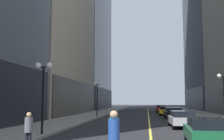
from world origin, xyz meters
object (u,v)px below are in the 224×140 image
object	(u,v)px
car_silver	(182,119)
car_black	(173,113)
pedestrian_in_green_parka	(114,132)
car_green	(207,131)
street_lamp_left_near	(43,82)
pedestrian_in_grey_suit	(29,129)
street_lamp_left_far	(97,92)
car_yellow	(165,110)
pedestrian_in_blue_hoodie	(114,136)
car_red	(161,108)
street_lamp_right_mid	(224,87)

from	to	relation	value
car_silver	car_black	distance (m)	10.72
pedestrian_in_green_parka	car_silver	bearing A→B (deg)	72.87
car_green	street_lamp_left_near	distance (m)	9.63
car_black	pedestrian_in_grey_suit	distance (m)	23.08
street_lamp_left_near	street_lamp_left_far	bearing A→B (deg)	90.00
pedestrian_in_green_parka	street_lamp_left_near	size ratio (longest dim) A/B	0.40
car_green	pedestrian_in_grey_suit	distance (m)	7.97
car_yellow	street_lamp_left_near	world-z (taller)	street_lamp_left_near
pedestrian_in_blue_hoodie	street_lamp_left_near	distance (m)	9.49
car_yellow	car_black	bearing A→B (deg)	-87.53
car_red	pedestrian_in_green_parka	world-z (taller)	pedestrian_in_green_parka
pedestrian_in_grey_suit	pedestrian_in_green_parka	size ratio (longest dim) A/B	0.93
car_black	car_green	bearing A→B (deg)	-90.82
street_lamp_left_near	street_lamp_left_far	xyz separation A→B (m)	(0.00, 17.90, 0.00)
pedestrian_in_grey_suit	street_lamp_left_near	xyz separation A→B (m)	(-1.27, 4.64, 2.31)
car_green	car_red	world-z (taller)	same
car_black	car_red	xyz separation A→B (m)	(-0.51, 18.44, -0.00)
car_yellow	street_lamp_right_mid	world-z (taller)	street_lamp_right_mid
street_lamp_left_far	car_silver	bearing A→B (deg)	-52.48
car_black	pedestrian_in_grey_suit	bearing A→B (deg)	-110.18
pedestrian_in_blue_hoodie	street_lamp_left_near	size ratio (longest dim) A/B	0.41
car_green	pedestrian_in_green_parka	distance (m)	5.34
car_red	street_lamp_left_near	distance (m)	36.60
pedestrian_in_blue_hoodie	street_lamp_left_near	xyz separation A→B (m)	(-5.24, 7.61, 2.18)
car_red	street_lamp_left_far	size ratio (longest dim) A/B	0.94
car_black	pedestrian_in_grey_suit	size ratio (longest dim) A/B	2.60
car_green	street_lamp_left_far	distance (m)	22.43
car_black	street_lamp_right_mid	size ratio (longest dim) A/B	0.96
street_lamp_left_near	pedestrian_in_grey_suit	bearing A→B (deg)	-74.76
car_green	car_black	world-z (taller)	same
car_silver	car_red	distance (m)	29.16
pedestrian_in_blue_hoodie	car_silver	bearing A→B (deg)	75.23
car_green	pedestrian_in_green_parka	xyz separation A→B (m)	(-3.89, -3.65, 0.31)
street_lamp_left_near	car_black	bearing A→B (deg)	61.53
car_green	car_yellow	xyz separation A→B (m)	(-0.07, 27.54, 0.00)
car_green	street_lamp_left_near	world-z (taller)	street_lamp_left_near
street_lamp_left_near	street_lamp_right_mid	world-z (taller)	same
car_silver	street_lamp_left_far	bearing A→B (deg)	127.52
car_green	street_lamp_right_mid	bearing A→B (deg)	70.94
pedestrian_in_grey_suit	pedestrian_in_green_parka	bearing A→B (deg)	-21.80
pedestrian_in_blue_hoodie	street_lamp_right_mid	distance (m)	18.06
car_black	street_lamp_left_near	world-z (taller)	street_lamp_left_near
car_green	street_lamp_right_mid	xyz separation A→B (m)	(3.85, 11.15, 2.54)
car_silver	street_lamp_left_near	size ratio (longest dim) A/B	0.92
pedestrian_in_blue_hoodie	pedestrian_in_green_parka	size ratio (longest dim) A/B	1.04
car_silver	car_black	world-z (taller)	same
pedestrian_in_blue_hoodie	pedestrian_in_grey_suit	bearing A→B (deg)	143.26
car_yellow	street_lamp_left_near	bearing A→B (deg)	-109.54
car_black	street_lamp_left_near	distance (m)	19.52
pedestrian_in_grey_suit	street_lamp_right_mid	size ratio (longest dim) A/B	0.37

